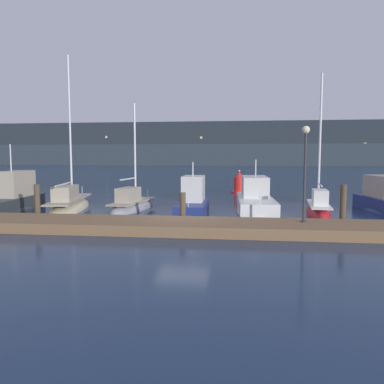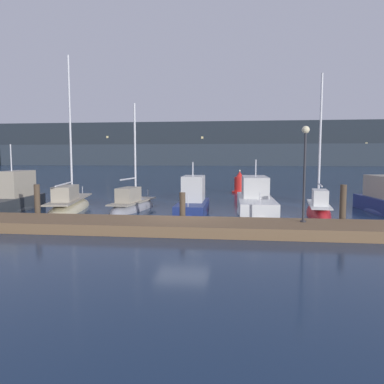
{
  "view_description": "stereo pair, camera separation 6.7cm",
  "coord_description": "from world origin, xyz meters",
  "px_view_note": "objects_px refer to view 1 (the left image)",
  "views": [
    {
      "loc": [
        2.52,
        -17.38,
        3.23
      ],
      "look_at": [
        0.0,
        3.82,
        1.2
      ],
      "focal_mm": 35.0,
      "sensor_mm": 36.0,
      "label": 1
    },
    {
      "loc": [
        2.58,
        -17.38,
        3.23
      ],
      "look_at": [
        0.0,
        3.82,
        1.2
      ],
      "focal_mm": 35.0,
      "sensor_mm": 36.0,
      "label": 2
    }
  ],
  "objects_px": {
    "motorboat_berth_2": "(13,203)",
    "sailboat_berth_4": "(133,207)",
    "dock_lamppost": "(305,158)",
    "channel_buoy": "(239,184)",
    "sailboat_berth_7": "(318,212)",
    "motorboat_berth_5": "(193,207)",
    "motorboat_berth_6": "(255,205)",
    "sailboat_berth_3": "(70,207)"
  },
  "relations": [
    {
      "from": "motorboat_berth_2",
      "to": "sailboat_berth_4",
      "type": "xyz_separation_m",
      "value": [
        7.04,
        1.17,
        -0.31
      ]
    },
    {
      "from": "motorboat_berth_2",
      "to": "sailboat_berth_7",
      "type": "relative_size",
      "value": 0.72
    },
    {
      "from": "motorboat_berth_2",
      "to": "sailboat_berth_4",
      "type": "bearing_deg",
      "value": 9.43
    },
    {
      "from": "motorboat_berth_2",
      "to": "motorboat_berth_6",
      "type": "bearing_deg",
      "value": 5.04
    },
    {
      "from": "channel_buoy",
      "to": "sailboat_berth_7",
      "type": "bearing_deg",
      "value": -70.85
    },
    {
      "from": "motorboat_berth_6",
      "to": "dock_lamppost",
      "type": "height_order",
      "value": "dock_lamppost"
    },
    {
      "from": "channel_buoy",
      "to": "dock_lamppost",
      "type": "height_order",
      "value": "dock_lamppost"
    },
    {
      "from": "motorboat_berth_6",
      "to": "motorboat_berth_5",
      "type": "bearing_deg",
      "value": -163.34
    },
    {
      "from": "motorboat_berth_5",
      "to": "sailboat_berth_7",
      "type": "xyz_separation_m",
      "value": [
        6.98,
        0.03,
        -0.19
      ]
    },
    {
      "from": "motorboat_berth_5",
      "to": "sailboat_berth_4",
      "type": "bearing_deg",
      "value": 165.81
    },
    {
      "from": "sailboat_berth_4",
      "to": "dock_lamppost",
      "type": "height_order",
      "value": "sailboat_berth_4"
    },
    {
      "from": "motorboat_berth_6",
      "to": "channel_buoy",
      "type": "height_order",
      "value": "motorboat_berth_6"
    },
    {
      "from": "channel_buoy",
      "to": "motorboat_berth_2",
      "type": "bearing_deg",
      "value": -137.31
    },
    {
      "from": "motorboat_berth_5",
      "to": "channel_buoy",
      "type": "relative_size",
      "value": 2.51
    },
    {
      "from": "motorboat_berth_5",
      "to": "motorboat_berth_6",
      "type": "xyz_separation_m",
      "value": [
        3.57,
        1.07,
        0.03
      ]
    },
    {
      "from": "sailboat_berth_4",
      "to": "dock_lamppost",
      "type": "relative_size",
      "value": 1.76
    },
    {
      "from": "sailboat_berth_4",
      "to": "channel_buoy",
      "type": "height_order",
      "value": "sailboat_berth_4"
    },
    {
      "from": "sailboat_berth_3",
      "to": "dock_lamppost",
      "type": "bearing_deg",
      "value": -21.96
    },
    {
      "from": "motorboat_berth_5",
      "to": "channel_buoy",
      "type": "bearing_deg",
      "value": 77.58
    },
    {
      "from": "sailboat_berth_7",
      "to": "dock_lamppost",
      "type": "relative_size",
      "value": 2.1
    },
    {
      "from": "motorboat_berth_2",
      "to": "sailboat_berth_7",
      "type": "height_order",
      "value": "sailboat_berth_7"
    },
    {
      "from": "sailboat_berth_3",
      "to": "sailboat_berth_4",
      "type": "distance_m",
      "value": 3.79
    },
    {
      "from": "motorboat_berth_2",
      "to": "dock_lamppost",
      "type": "relative_size",
      "value": 1.51
    },
    {
      "from": "motorboat_berth_2",
      "to": "sailboat_berth_7",
      "type": "bearing_deg",
      "value": 0.76
    },
    {
      "from": "sailboat_berth_4",
      "to": "channel_buoy",
      "type": "xyz_separation_m",
      "value": [
        6.53,
        11.35,
        0.63
      ]
    },
    {
      "from": "channel_buoy",
      "to": "motorboat_berth_5",
      "type": "bearing_deg",
      "value": -102.42
    },
    {
      "from": "sailboat_berth_3",
      "to": "sailboat_berth_7",
      "type": "height_order",
      "value": "sailboat_berth_3"
    },
    {
      "from": "motorboat_berth_6",
      "to": "sailboat_berth_4",
      "type": "bearing_deg",
      "value": -179.19
    },
    {
      "from": "sailboat_berth_7",
      "to": "dock_lamppost",
      "type": "xyz_separation_m",
      "value": [
        -1.66,
        -4.88,
        3.0
      ]
    },
    {
      "from": "sailboat_berth_7",
      "to": "dock_lamppost",
      "type": "bearing_deg",
      "value": -108.76
    },
    {
      "from": "dock_lamppost",
      "to": "channel_buoy",
      "type": "bearing_deg",
      "value": 98.64
    },
    {
      "from": "motorboat_berth_5",
      "to": "sailboat_berth_7",
      "type": "distance_m",
      "value": 6.98
    },
    {
      "from": "motorboat_berth_2",
      "to": "sailboat_berth_7",
      "type": "distance_m",
      "value": 17.84
    },
    {
      "from": "sailboat_berth_4",
      "to": "channel_buoy",
      "type": "distance_m",
      "value": 13.11
    },
    {
      "from": "sailboat_berth_4",
      "to": "channel_buoy",
      "type": "relative_size",
      "value": 3.46
    },
    {
      "from": "sailboat_berth_3",
      "to": "dock_lamppost",
      "type": "distance_m",
      "value": 14.19
    },
    {
      "from": "motorboat_berth_6",
      "to": "motorboat_berth_2",
      "type": "bearing_deg",
      "value": -174.96
    },
    {
      "from": "sailboat_berth_7",
      "to": "motorboat_berth_5",
      "type": "bearing_deg",
      "value": -179.73
    },
    {
      "from": "motorboat_berth_6",
      "to": "sailboat_berth_7",
      "type": "bearing_deg",
      "value": -16.94
    },
    {
      "from": "motorboat_berth_2",
      "to": "dock_lamppost",
      "type": "xyz_separation_m",
      "value": [
        16.18,
        -4.64,
        2.7
      ]
    },
    {
      "from": "motorboat_berth_2",
      "to": "channel_buoy",
      "type": "relative_size",
      "value": 2.98
    },
    {
      "from": "dock_lamppost",
      "to": "motorboat_berth_5",
      "type": "bearing_deg",
      "value": 137.66
    }
  ]
}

